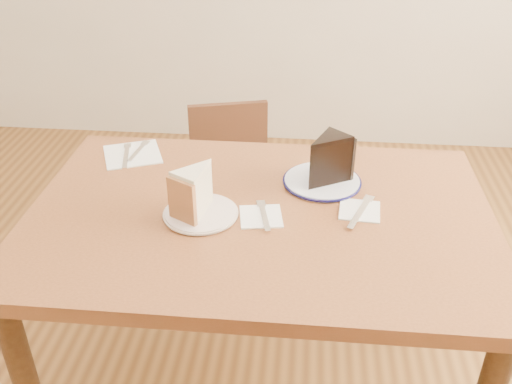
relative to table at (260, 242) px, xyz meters
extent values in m
cube|color=#582E18|center=(0.00, 0.00, 0.08)|extent=(1.20, 0.80, 0.04)
cylinder|color=black|center=(-0.54, 0.34, -0.30)|extent=(0.06, 0.06, 0.71)
cylinder|color=black|center=(0.54, 0.34, -0.30)|extent=(0.06, 0.06, 0.71)
cube|color=#341B0F|center=(-0.15, 0.61, -0.27)|extent=(0.44, 0.44, 0.04)
cylinder|color=#341B0F|center=(-0.04, 0.80, -0.47)|extent=(0.03, 0.03, 0.37)
cylinder|color=#341B0F|center=(-0.34, 0.72, -0.47)|extent=(0.03, 0.03, 0.37)
cylinder|color=#341B0F|center=(0.04, 0.50, -0.47)|extent=(0.03, 0.03, 0.37)
cylinder|color=#341B0F|center=(-0.26, 0.43, -0.47)|extent=(0.03, 0.03, 0.37)
cube|color=#341B0F|center=(-0.19, 0.77, -0.09)|extent=(0.30, 0.11, 0.32)
cylinder|color=silver|center=(-0.15, -0.03, 0.10)|extent=(0.18, 0.18, 0.01)
cylinder|color=white|center=(0.16, 0.16, 0.10)|extent=(0.21, 0.21, 0.01)
cube|color=white|center=(0.01, -0.03, 0.10)|extent=(0.12, 0.12, 0.00)
cube|color=white|center=(0.26, 0.03, 0.10)|extent=(0.11, 0.11, 0.00)
cube|color=white|center=(-0.42, 0.28, 0.10)|extent=(0.21, 0.21, 0.00)
cube|color=silver|center=(0.01, -0.03, 0.10)|extent=(0.04, 0.14, 0.00)
cube|color=silver|center=(0.26, 0.01, 0.10)|extent=(0.08, 0.16, 0.00)
cube|color=silver|center=(-0.40, 0.29, 0.10)|extent=(0.03, 0.14, 0.00)
cube|color=silver|center=(-0.43, 0.26, 0.10)|extent=(0.05, 0.16, 0.00)
camera|label=1|loc=(0.11, -1.23, 0.90)|focal=40.00mm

